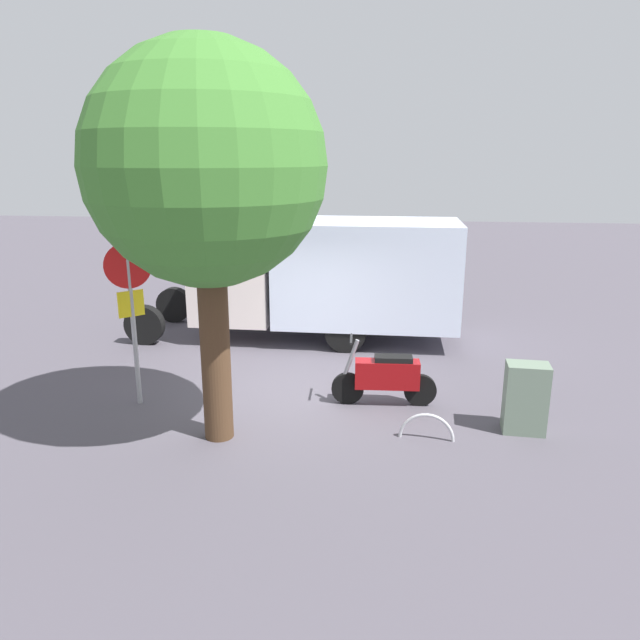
{
  "coord_description": "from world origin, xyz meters",
  "views": [
    {
      "loc": [
        -1.58,
        9.86,
        4.18
      ],
      "look_at": [
        -0.42,
        0.3,
        1.5
      ],
      "focal_mm": 33.19,
      "sensor_mm": 36.0,
      "label": 1
    }
  ],
  "objects_px": {
    "utility_cabinet": "(526,398)",
    "motorcycle": "(386,376)",
    "box_truck_near": "(324,273)",
    "street_tree": "(206,169)",
    "bike_rack_hoop": "(426,439)",
    "stop_sign": "(131,299)"
  },
  "relations": [
    {
      "from": "box_truck_near",
      "to": "street_tree",
      "type": "distance_m",
      "value": 5.9
    },
    {
      "from": "stop_sign",
      "to": "bike_rack_hoop",
      "type": "distance_m",
      "value": 5.31
    },
    {
      "from": "box_truck_near",
      "to": "bike_rack_hoop",
      "type": "distance_m",
      "value": 5.64
    },
    {
      "from": "stop_sign",
      "to": "utility_cabinet",
      "type": "bearing_deg",
      "value": 177.25
    },
    {
      "from": "motorcycle",
      "to": "street_tree",
      "type": "distance_m",
      "value": 4.57
    },
    {
      "from": "motorcycle",
      "to": "street_tree",
      "type": "height_order",
      "value": "street_tree"
    },
    {
      "from": "utility_cabinet",
      "to": "motorcycle",
      "type": "bearing_deg",
      "value": -20.01
    },
    {
      "from": "box_truck_near",
      "to": "motorcycle",
      "type": "distance_m",
      "value": 4.16
    },
    {
      "from": "box_truck_near",
      "to": "motorcycle",
      "type": "bearing_deg",
      "value": 111.94
    },
    {
      "from": "box_truck_near",
      "to": "utility_cabinet",
      "type": "height_order",
      "value": "box_truck_near"
    },
    {
      "from": "box_truck_near",
      "to": "utility_cabinet",
      "type": "bearing_deg",
      "value": 128.99
    },
    {
      "from": "box_truck_near",
      "to": "motorcycle",
      "type": "xyz_separation_m",
      "value": [
        -1.51,
        3.74,
        -1.04
      ]
    },
    {
      "from": "utility_cabinet",
      "to": "bike_rack_hoop",
      "type": "relative_size",
      "value": 1.31
    },
    {
      "from": "box_truck_near",
      "to": "street_tree",
      "type": "bearing_deg",
      "value": 79.04
    },
    {
      "from": "stop_sign",
      "to": "bike_rack_hoop",
      "type": "height_order",
      "value": "stop_sign"
    },
    {
      "from": "stop_sign",
      "to": "bike_rack_hoop",
      "type": "xyz_separation_m",
      "value": [
        -4.91,
        0.77,
        -1.87
      ]
    },
    {
      "from": "stop_sign",
      "to": "box_truck_near",
      "type": "bearing_deg",
      "value": -123.22
    },
    {
      "from": "stop_sign",
      "to": "street_tree",
      "type": "bearing_deg",
      "value": 148.88
    },
    {
      "from": "motorcycle",
      "to": "utility_cabinet",
      "type": "distance_m",
      "value": 2.29
    },
    {
      "from": "stop_sign",
      "to": "utility_cabinet",
      "type": "relative_size",
      "value": 2.52
    },
    {
      "from": "stop_sign",
      "to": "utility_cabinet",
      "type": "distance_m",
      "value": 6.56
    },
    {
      "from": "stop_sign",
      "to": "bike_rack_hoop",
      "type": "bearing_deg",
      "value": 171.14
    }
  ]
}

